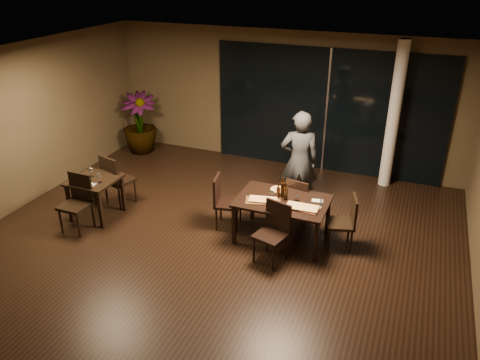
{
  "coord_description": "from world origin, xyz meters",
  "views": [
    {
      "loc": [
        2.87,
        -5.78,
        4.38
      ],
      "look_at": [
        0.3,
        0.66,
        1.05
      ],
      "focal_mm": 35.0,
      "sensor_mm": 36.0,
      "label": 1
    }
  ],
  "objects_px": {
    "chair_main_far": "(299,199)",
    "potted_plant": "(139,123)",
    "bottle_a": "(278,191)",
    "bottle_b": "(286,191)",
    "bottle_c": "(283,187)",
    "chair_side_near": "(78,199)",
    "diner": "(299,161)",
    "chair_main_near": "(274,229)",
    "side_table": "(95,185)",
    "chair_main_right": "(346,220)",
    "main_table": "(282,204)",
    "chair_main_left": "(224,199)",
    "chair_side_far": "(115,178)"
  },
  "relations": [
    {
      "from": "chair_main_near",
      "to": "bottle_c",
      "type": "bearing_deg",
      "value": 112.41
    },
    {
      "from": "bottle_a",
      "to": "bottle_b",
      "type": "distance_m",
      "value": 0.13
    },
    {
      "from": "chair_side_far",
      "to": "chair_main_right",
      "type": "bearing_deg",
      "value": -162.28
    },
    {
      "from": "chair_side_far",
      "to": "chair_side_near",
      "type": "relative_size",
      "value": 1.02
    },
    {
      "from": "chair_main_far",
      "to": "bottle_b",
      "type": "xyz_separation_m",
      "value": [
        -0.09,
        -0.55,
        0.4
      ]
    },
    {
      "from": "chair_main_right",
      "to": "chair_side_near",
      "type": "height_order",
      "value": "chair_side_near"
    },
    {
      "from": "bottle_a",
      "to": "bottle_b",
      "type": "relative_size",
      "value": 0.91
    },
    {
      "from": "chair_main_far",
      "to": "potted_plant",
      "type": "distance_m",
      "value": 4.95
    },
    {
      "from": "chair_main_near",
      "to": "chair_main_right",
      "type": "distance_m",
      "value": 1.24
    },
    {
      "from": "chair_side_near",
      "to": "diner",
      "type": "height_order",
      "value": "diner"
    },
    {
      "from": "diner",
      "to": "potted_plant",
      "type": "xyz_separation_m",
      "value": [
        -4.35,
        1.37,
        -0.23
      ]
    },
    {
      "from": "potted_plant",
      "to": "bottle_a",
      "type": "xyz_separation_m",
      "value": [
        4.31,
        -2.53,
        0.16
      ]
    },
    {
      "from": "bottle_a",
      "to": "bottle_b",
      "type": "height_order",
      "value": "bottle_b"
    },
    {
      "from": "chair_side_far",
      "to": "bottle_c",
      "type": "xyz_separation_m",
      "value": [
        3.28,
        0.12,
        0.35
      ]
    },
    {
      "from": "chair_main_near",
      "to": "chair_main_far",
      "type": "bearing_deg",
      "value": 101.34
    },
    {
      "from": "diner",
      "to": "main_table",
      "type": "bearing_deg",
      "value": 76.07
    },
    {
      "from": "side_table",
      "to": "potted_plant",
      "type": "bearing_deg",
      "value": 108.18
    },
    {
      "from": "chair_main_far",
      "to": "chair_main_right",
      "type": "bearing_deg",
      "value": 164.81
    },
    {
      "from": "chair_main_right",
      "to": "bottle_c",
      "type": "distance_m",
      "value": 1.15
    },
    {
      "from": "chair_main_near",
      "to": "bottle_b",
      "type": "xyz_separation_m",
      "value": [
        -0.01,
        0.62,
        0.36
      ]
    },
    {
      "from": "side_table",
      "to": "chair_main_right",
      "type": "distance_m",
      "value": 4.49
    },
    {
      "from": "chair_main_far",
      "to": "chair_main_near",
      "type": "distance_m",
      "value": 1.18
    },
    {
      "from": "bottle_a",
      "to": "bottle_c",
      "type": "distance_m",
      "value": 0.12
    },
    {
      "from": "chair_main_left",
      "to": "bottle_a",
      "type": "bearing_deg",
      "value": -102.83
    },
    {
      "from": "chair_main_right",
      "to": "bottle_a",
      "type": "bearing_deg",
      "value": -99.5
    },
    {
      "from": "chair_main_near",
      "to": "diner",
      "type": "xyz_separation_m",
      "value": [
        -0.1,
        1.78,
        0.42
      ]
    },
    {
      "from": "chair_main_right",
      "to": "diner",
      "type": "distance_m",
      "value": 1.57
    },
    {
      "from": "side_table",
      "to": "diner",
      "type": "distance_m",
      "value": 3.76
    },
    {
      "from": "chair_main_far",
      "to": "potted_plant",
      "type": "xyz_separation_m",
      "value": [
        -4.53,
        1.97,
        0.22
      ]
    },
    {
      "from": "chair_main_near",
      "to": "bottle_c",
      "type": "distance_m",
      "value": 0.81
    },
    {
      "from": "side_table",
      "to": "chair_side_far",
      "type": "height_order",
      "value": "chair_side_far"
    },
    {
      "from": "diner",
      "to": "bottle_c",
      "type": "distance_m",
      "value": 1.07
    },
    {
      "from": "chair_main_right",
      "to": "chair_side_far",
      "type": "relative_size",
      "value": 0.9
    },
    {
      "from": "bottle_b",
      "to": "chair_side_near",
      "type": "bearing_deg",
      "value": -164.09
    },
    {
      "from": "chair_main_far",
      "to": "chair_main_near",
      "type": "bearing_deg",
      "value": 96.19
    },
    {
      "from": "chair_main_near",
      "to": "side_table",
      "type": "bearing_deg",
      "value": -166.2
    },
    {
      "from": "chair_main_left",
      "to": "bottle_a",
      "type": "relative_size",
      "value": 3.48
    },
    {
      "from": "chair_main_near",
      "to": "chair_main_right",
      "type": "bearing_deg",
      "value": 52.5
    },
    {
      "from": "chair_main_far",
      "to": "chair_main_near",
      "type": "relative_size",
      "value": 0.93
    },
    {
      "from": "side_table",
      "to": "chair_side_near",
      "type": "bearing_deg",
      "value": -92.0
    },
    {
      "from": "chair_main_left",
      "to": "chair_side_far",
      "type": "height_order",
      "value": "chair_side_far"
    },
    {
      "from": "chair_side_near",
      "to": "diner",
      "type": "bearing_deg",
      "value": 33.46
    },
    {
      "from": "diner",
      "to": "side_table",
      "type": "bearing_deg",
      "value": 10.15
    },
    {
      "from": "bottle_a",
      "to": "bottle_c",
      "type": "xyz_separation_m",
      "value": [
        0.05,
        0.1,
        0.04
      ]
    },
    {
      "from": "chair_main_right",
      "to": "bottle_a",
      "type": "relative_size",
      "value": 3.36
    },
    {
      "from": "main_table",
      "to": "bottle_a",
      "type": "xyz_separation_m",
      "value": [
        -0.09,
        0.01,
        0.21
      ]
    },
    {
      "from": "chair_main_right",
      "to": "diner",
      "type": "bearing_deg",
      "value": -149.73
    },
    {
      "from": "bottle_a",
      "to": "bottle_c",
      "type": "bearing_deg",
      "value": 64.15
    },
    {
      "from": "diner",
      "to": "bottle_c",
      "type": "height_order",
      "value": "diner"
    },
    {
      "from": "diner",
      "to": "potted_plant",
      "type": "height_order",
      "value": "diner"
    }
  ]
}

